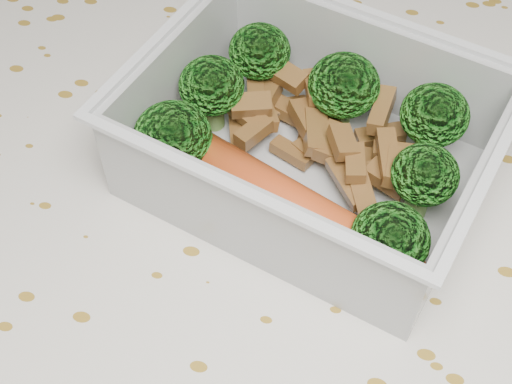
# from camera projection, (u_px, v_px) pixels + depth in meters

# --- Properties ---
(dining_table) EXTENTS (1.40, 0.90, 0.75)m
(dining_table) POSITION_uv_depth(u_px,v_px,m) (257.00, 295.00, 0.47)
(dining_table) COLOR brown
(dining_table) RESTS_ON ground
(tablecloth) EXTENTS (1.46, 0.96, 0.19)m
(tablecloth) POSITION_uv_depth(u_px,v_px,m) (257.00, 255.00, 0.43)
(tablecloth) COLOR silver
(tablecloth) RESTS_ON dining_table
(lunch_container) EXTENTS (0.23, 0.20, 0.07)m
(lunch_container) POSITION_uv_depth(u_px,v_px,m) (311.00, 148.00, 0.40)
(lunch_container) COLOR silver
(lunch_container) RESTS_ON tablecloth
(broccoli_florets) EXTENTS (0.18, 0.16, 0.05)m
(broccoli_florets) POSITION_uv_depth(u_px,v_px,m) (309.00, 124.00, 0.40)
(broccoli_florets) COLOR #608C3F
(broccoli_florets) RESTS_ON lunch_container
(meat_pile) EXTENTS (0.12, 0.10, 0.03)m
(meat_pile) POSITION_uv_depth(u_px,v_px,m) (316.00, 131.00, 0.42)
(meat_pile) COLOR brown
(meat_pile) RESTS_ON lunch_container
(sausage) EXTENTS (0.16, 0.09, 0.03)m
(sausage) POSITION_uv_depth(u_px,v_px,m) (283.00, 204.00, 0.38)
(sausage) COLOR #C6481B
(sausage) RESTS_ON lunch_container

